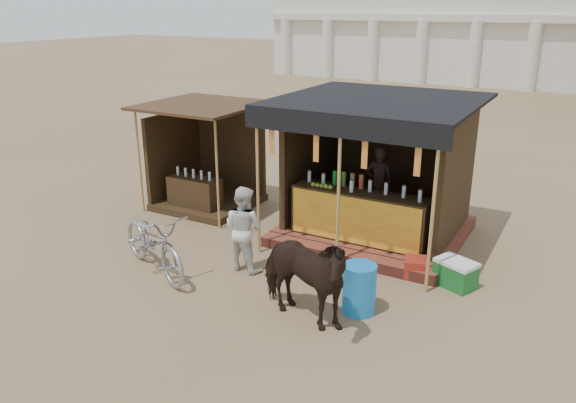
{
  "coord_description": "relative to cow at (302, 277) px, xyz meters",
  "views": [
    {
      "loc": [
        4.61,
        -6.65,
        4.43
      ],
      "look_at": [
        0.0,
        1.6,
        1.1
      ],
      "focal_mm": 35.0,
      "sensor_mm": 36.0,
      "label": 1
    }
  ],
  "objects": [
    {
      "name": "secondary_stall",
      "position": [
        -4.42,
        3.48,
        0.12
      ],
      "size": [
        2.4,
        2.4,
        2.38
      ],
      "color": "#3B2915",
      "rests_on": "ground"
    },
    {
      "name": "cooler",
      "position": [
        1.71,
        2.22,
        -0.5
      ],
      "size": [
        0.76,
        0.66,
        0.46
      ],
      "color": "#166626",
      "rests_on": "ground"
    },
    {
      "name": "background_building",
      "position": [
        -3.25,
        30.18,
        3.25
      ],
      "size": [
        26.0,
        7.45,
        8.18
      ],
      "color": "silver",
      "rests_on": "ground"
    },
    {
      "name": "bystander",
      "position": [
        -1.71,
        1.07,
        0.02
      ],
      "size": [
        0.78,
        0.63,
        1.52
      ],
      "primitive_type": "imported",
      "rotation": [
        0.0,
        0.0,
        3.07
      ],
      "color": "silver",
      "rests_on": "ground"
    },
    {
      "name": "ground",
      "position": [
        -1.25,
        0.24,
        -0.74
      ],
      "size": [
        120.0,
        120.0,
        0.0
      ],
      "primitive_type": "plane",
      "color": "#846B4C",
      "rests_on": "ground"
    },
    {
      "name": "motorbike",
      "position": [
        -3.0,
        0.21,
        -0.17
      ],
      "size": [
        2.28,
        1.54,
        1.13
      ],
      "primitive_type": "imported",
      "rotation": [
        0.0,
        0.0,
        1.17
      ],
      "color": "#9898A0",
      "rests_on": "ground"
    },
    {
      "name": "blue_barrel",
      "position": [
        0.62,
        0.68,
        -0.35
      ],
      "size": [
        0.63,
        0.63,
        0.78
      ],
      "primitive_type": "cylinder",
      "rotation": [
        0.0,
        0.0,
        -0.29
      ],
      "color": "blue",
      "rests_on": "ground"
    },
    {
      "name": "cow",
      "position": [
        0.0,
        0.0,
        0.0
      ],
      "size": [
        1.87,
        1.14,
        1.47
      ],
      "primitive_type": "imported",
      "rotation": [
        0.0,
        0.0,
        1.36
      ],
      "color": "black",
      "rests_on": "ground"
    },
    {
      "name": "red_crate",
      "position": [
        1.02,
        2.24,
        -0.57
      ],
      "size": [
        0.47,
        0.5,
        0.33
      ],
      "primitive_type": "cube",
      "rotation": [
        0.0,
        0.0,
        0.3
      ],
      "color": "maroon",
      "rests_on": "ground"
    },
    {
      "name": "main_stall",
      "position": [
        -0.26,
        3.6,
        0.29
      ],
      "size": [
        3.6,
        3.61,
        2.78
      ],
      "color": "brown",
      "rests_on": "ground"
    }
  ]
}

